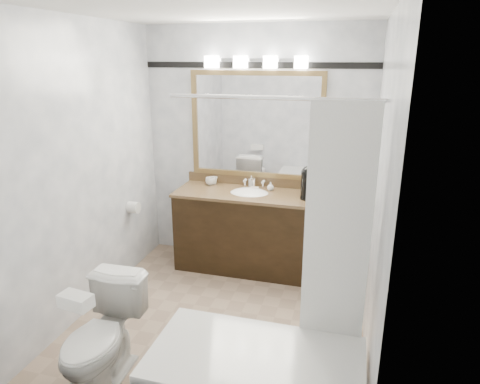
% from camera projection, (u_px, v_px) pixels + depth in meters
% --- Properties ---
extents(room, '(2.42, 2.62, 2.52)m').
position_uv_depth(room, '(218.00, 182.00, 3.33)').
color(room, tan).
rests_on(room, ground).
extents(vanity, '(1.53, 0.58, 0.97)m').
position_uv_depth(vanity, '(249.00, 229.00, 4.51)').
color(vanity, black).
rests_on(vanity, ground).
extents(mirror, '(1.40, 0.04, 1.10)m').
position_uv_depth(mirror, '(256.00, 125.00, 4.43)').
color(mirror, olive).
rests_on(mirror, room).
extents(vanity_light_bar, '(1.02, 0.14, 0.12)m').
position_uv_depth(vanity_light_bar, '(256.00, 62.00, 4.19)').
color(vanity_light_bar, silver).
rests_on(vanity_light_bar, room).
extents(accent_stripe, '(2.40, 0.01, 0.06)m').
position_uv_depth(accent_stripe, '(257.00, 65.00, 4.26)').
color(accent_stripe, black).
rests_on(accent_stripe, room).
extents(bathtub, '(1.30, 0.75, 1.96)m').
position_uv_depth(bathtub, '(259.00, 377.00, 2.66)').
color(bathtub, white).
rests_on(bathtub, ground).
extents(tp_roll, '(0.11, 0.12, 0.12)m').
position_uv_depth(tp_roll, '(134.00, 207.00, 4.39)').
color(tp_roll, white).
rests_on(tp_roll, room).
extents(toilet, '(0.43, 0.73, 0.73)m').
position_uv_depth(toilet, '(101.00, 338.00, 2.89)').
color(toilet, white).
rests_on(toilet, ground).
extents(tissue_box, '(0.22, 0.14, 0.08)m').
position_uv_depth(tissue_box, '(76.00, 301.00, 2.58)').
color(tissue_box, white).
rests_on(tissue_box, toilet).
extents(coffee_maker, '(0.17, 0.20, 0.32)m').
position_uv_depth(coffee_maker, '(308.00, 182.00, 4.18)').
color(coffee_maker, black).
rests_on(coffee_maker, vanity).
extents(cup_left, '(0.13, 0.13, 0.08)m').
position_uv_depth(cup_left, '(210.00, 181.00, 4.64)').
color(cup_left, white).
rests_on(cup_left, vanity).
extents(cup_right, '(0.11, 0.11, 0.08)m').
position_uv_depth(cup_right, '(214.00, 181.00, 4.66)').
color(cup_right, white).
rests_on(cup_right, vanity).
extents(soap_bottle_a, '(0.07, 0.07, 0.12)m').
position_uv_depth(soap_bottle_a, '(251.00, 181.00, 4.57)').
color(soap_bottle_a, white).
rests_on(soap_bottle_a, vanity).
extents(soap_bottle_b, '(0.08, 0.08, 0.09)m').
position_uv_depth(soap_bottle_b, '(270.00, 186.00, 4.44)').
color(soap_bottle_b, white).
rests_on(soap_bottle_b, vanity).
extents(soap_bar, '(0.08, 0.05, 0.02)m').
position_uv_depth(soap_bar, '(255.00, 188.00, 4.48)').
color(soap_bar, beige).
rests_on(soap_bar, vanity).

